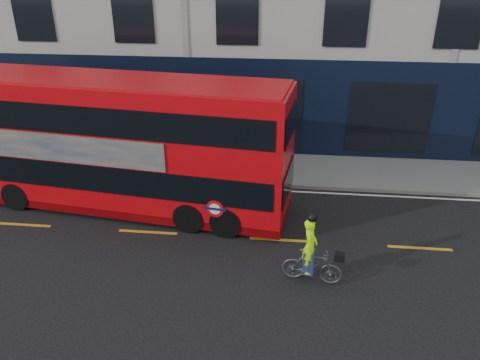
# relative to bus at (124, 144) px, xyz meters

# --- Properties ---
(ground) EXTENTS (120.00, 120.00, 0.00)m
(ground) POSITION_rel_bus_xyz_m (1.05, -3.09, -2.19)
(ground) COLOR black
(ground) RESTS_ON ground
(pavement) EXTENTS (60.00, 3.00, 0.12)m
(pavement) POSITION_rel_bus_xyz_m (1.05, 3.41, -2.13)
(pavement) COLOR gray
(pavement) RESTS_ON ground
(kerb) EXTENTS (60.00, 0.12, 0.13)m
(kerb) POSITION_rel_bus_xyz_m (1.05, 1.91, -2.13)
(kerb) COLOR slate
(kerb) RESTS_ON ground
(road_edge_line) EXTENTS (58.00, 0.10, 0.01)m
(road_edge_line) POSITION_rel_bus_xyz_m (1.05, 1.61, -2.19)
(road_edge_line) COLOR silver
(road_edge_line) RESTS_ON ground
(lane_dashes) EXTENTS (58.00, 0.12, 0.01)m
(lane_dashes) POSITION_rel_bus_xyz_m (1.05, -1.59, -2.19)
(lane_dashes) COLOR #CA9117
(lane_dashes) RESTS_ON ground
(bus) EXTENTS (10.81, 3.71, 4.27)m
(bus) POSITION_rel_bus_xyz_m (0.00, 0.00, 0.00)
(bus) COLOR red
(bus) RESTS_ON ground
(cyclist) EXTENTS (1.60, 0.66, 1.99)m
(cyclist) POSITION_rel_bus_xyz_m (5.87, -3.44, -1.53)
(cyclist) COLOR #484C4D
(cyclist) RESTS_ON ground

